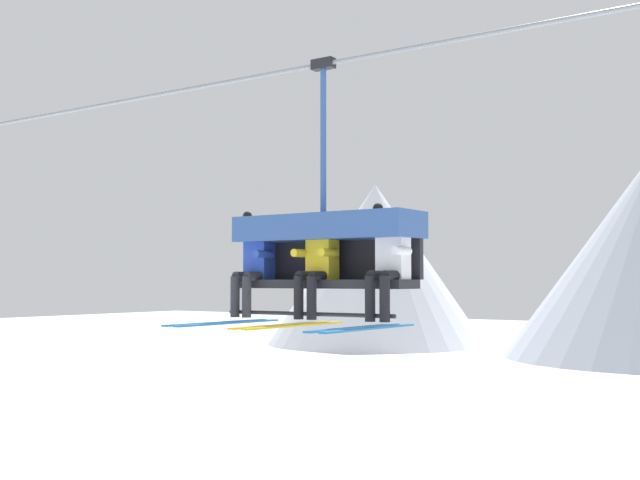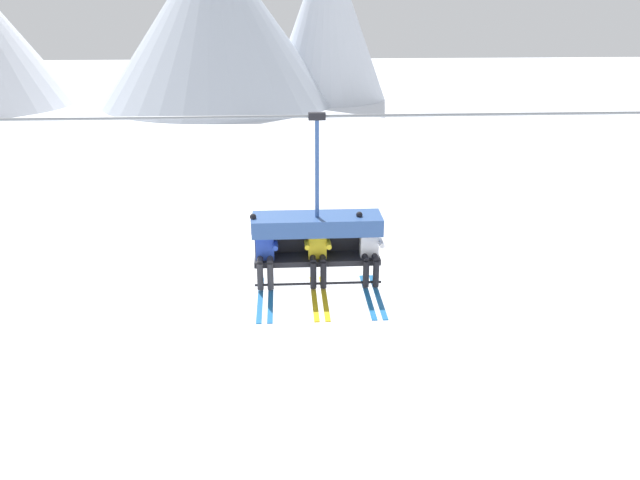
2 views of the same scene
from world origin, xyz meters
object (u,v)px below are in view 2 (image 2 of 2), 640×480
skier_white (370,249)px  chairlift_chair (317,231)px  skier_yellow (318,251)px  skier_blue (265,251)px

skier_white → chairlift_chair: bearing=166.9°
chairlift_chair → skier_white: chairlift_chair is taller
skier_yellow → skier_white: size_ratio=1.00×
skier_blue → skier_white: (1.84, 0.00, 0.00)m
chairlift_chair → skier_blue: size_ratio=1.74×
skier_yellow → chairlift_chair: bearing=90.0°
chairlift_chair → skier_white: 0.98m
skier_yellow → skier_white: bearing=0.4°
skier_blue → skier_yellow: 0.93m
skier_blue → skier_white: 1.84m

